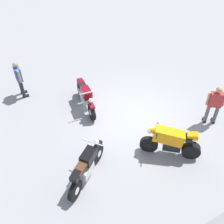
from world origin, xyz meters
name	(u,v)px	position (x,y,z in m)	size (l,w,h in m)	color
ground_plane	(135,117)	(0.00, 0.00, 0.00)	(40.00, 40.00, 0.00)	gray
motorcycle_black_cruiser	(86,167)	(2.73, 1.59, 0.52)	(1.72, 1.38, 1.09)	black
motorcycle_maroon_cruiser	(86,97)	(1.36, -1.46, 0.52)	(0.72, 2.09, 1.09)	black
motorcycle_orange_sportbike	(171,141)	(-0.01, 2.03, 0.59)	(1.61, 1.41, 1.14)	black
person_in_red_shirt	(215,103)	(-2.28, 1.57, 0.91)	(0.56, 0.50, 1.61)	#59595B
person_in_blue_shirt	(19,77)	(3.35, -3.44, 0.89)	(0.31, 0.62, 1.59)	#262628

